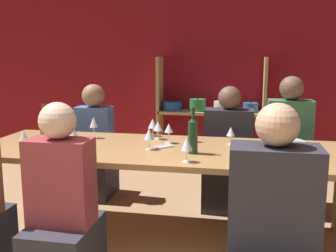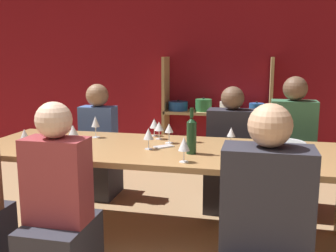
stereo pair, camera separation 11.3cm
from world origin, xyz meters
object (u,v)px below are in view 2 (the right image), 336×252
object	(u,v)px
wine_bottle_dark	(46,128)
wine_glass_empty_c	(73,131)
wine_glass_red_c	(231,133)
wine_glass_red_e	(148,134)
wine_glass_red_a	(69,124)
wine_glass_red_b	(95,122)
wine_glass_empty_e	(193,127)
wine_bottle_green	(191,135)
person_far_a	(99,154)
shelf_unit	(215,130)
wine_glass_white_a	(159,127)
wine_glass_empty_b	(25,136)
person_near_b	(59,221)
cell_phone	(164,147)
wine_glass_empty_d	(184,144)
dining_table	(165,157)
wine_glass_empty_a	(169,129)
mixing_bowl	(283,147)
person_far_c	(231,164)
person_near_a	(264,250)
person_far_b	(291,162)
wine_glass_red_d	(154,124)

from	to	relation	value
wine_bottle_dark	wine_glass_empty_c	size ratio (longest dim) A/B	1.96
wine_glass_red_c	wine_glass_red_e	size ratio (longest dim) A/B	0.87
wine_bottle_dark	wine_glass_red_a	world-z (taller)	wine_bottle_dark
wine_glass_red_b	wine_glass_empty_e	bearing A→B (deg)	0.49
wine_bottle_green	person_far_a	distance (m)	1.51
shelf_unit	wine_glass_white_a	bearing A→B (deg)	-99.75
wine_bottle_dark	wine_glass_empty_b	bearing A→B (deg)	-95.91
wine_bottle_dark	wine_glass_red_a	distance (m)	0.21
wine_bottle_dark	wine_glass_white_a	world-z (taller)	wine_bottle_dark
wine_bottle_dark	person_near_b	world-z (taller)	person_near_b
cell_phone	wine_glass_empty_b	bearing A→B (deg)	-161.23
wine_bottle_green	wine_glass_empty_d	xyz separation A→B (m)	(-0.01, -0.23, -0.02)
dining_table	wine_glass_empty_e	xyz separation A→B (m)	(0.17, 0.25, 0.19)
shelf_unit	dining_table	world-z (taller)	shelf_unit
wine_glass_empty_a	wine_glass_white_a	bearing A→B (deg)	131.38
mixing_bowl	wine_glass_red_c	size ratio (longest dim) A/B	2.28
wine_glass_empty_a	person_far_c	world-z (taller)	person_far_c
cell_phone	wine_glass_red_e	bearing A→B (deg)	-136.56
wine_glass_white_a	person_far_c	xyz separation A→B (m)	(0.56, 0.50, -0.43)
wine_bottle_dark	person_near_a	bearing A→B (deg)	-25.69
wine_glass_white_a	person_far_b	bearing A→B (deg)	25.24
person_near_a	person_far_a	world-z (taller)	person_near_a
dining_table	person_far_b	size ratio (longest dim) A/B	2.32
wine_glass_red_d	person_near_b	world-z (taller)	person_near_b
wine_glass_white_a	wine_glass_red_e	bearing A→B (deg)	-88.17
wine_glass_red_c	wine_glass_red_e	world-z (taller)	wine_glass_red_e
person_near_b	wine_glass_empty_a	bearing A→B (deg)	63.35
wine_glass_red_e	wine_glass_white_a	size ratio (longest dim) A/B	1.08
wine_glass_red_e	cell_phone	world-z (taller)	wine_glass_red_e
shelf_unit	person_far_a	world-z (taller)	shelf_unit
person_near_a	shelf_unit	bearing A→B (deg)	101.05
mixing_bowl	person_near_a	xyz separation A→B (m)	(-0.13, -0.88, -0.35)
dining_table	wine_bottle_dark	bearing A→B (deg)	-177.23
cell_phone	wine_glass_white_a	bearing A→B (deg)	110.84
wine_glass_red_b	dining_table	bearing A→B (deg)	-20.02
wine_glass_red_c	person_far_c	distance (m)	0.73
wine_glass_empty_e	dining_table	bearing A→B (deg)	-124.48
wine_glass_red_b	wine_glass_red_e	xyz separation A→B (m)	(0.55, -0.31, -0.02)
wine_glass_empty_c	person_near_b	bearing A→B (deg)	-71.80
wine_glass_red_d	wine_glass_empty_c	bearing A→B (deg)	-135.43
person_far_b	wine_glass_red_c	bearing A→B (deg)	50.11
wine_glass_red_e	person_far_a	bearing A→B (deg)	131.13
wine_glass_red_c	person_near_b	size ratio (longest dim) A/B	0.12
wine_glass_empty_b	wine_glass_red_d	bearing A→B (deg)	42.50
wine_bottle_green	wine_glass_empty_d	world-z (taller)	wine_bottle_green
wine_glass_red_d	person_far_a	bearing A→B (deg)	149.68
mixing_bowl	wine_glass_red_e	size ratio (longest dim) A/B	1.98
shelf_unit	wine_glass_red_b	distance (m)	1.98
person_far_a	cell_phone	bearing A→B (deg)	137.41
wine_glass_red_b	person_far_b	bearing A→B (deg)	19.41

